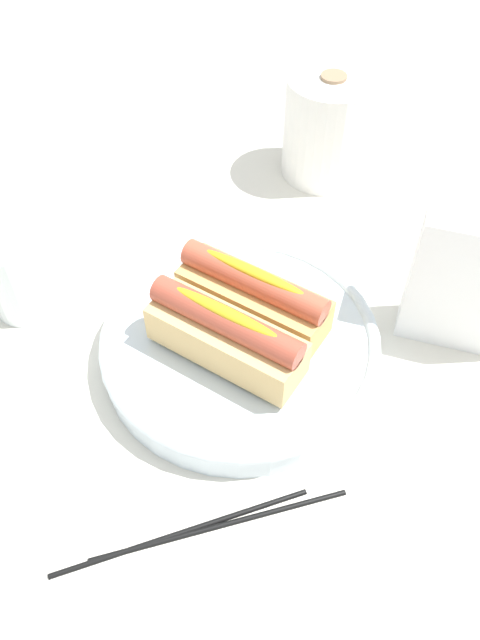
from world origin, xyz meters
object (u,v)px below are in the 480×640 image
serving_bowl (240,344)px  hotdog_front (226,335)px  water_glass (19,278)px  paper_towel_roll (328,127)px  napkin_box (469,282)px  chopstick_near (221,524)px  hotdog_back (253,295)px  chopstick_far (183,531)px

serving_bowl → hotdog_front: (-0.01, -0.03, 0.04)m
water_glass → paper_towel_roll: paper_towel_roll is taller
napkin_box → chopstick_near: 0.32m
hotdog_back → chopstick_far: (-0.02, -0.21, -0.06)m
hotdog_back → chopstick_far: 0.22m
hotdog_back → napkin_box: size_ratio=1.05×
hotdog_front → chopstick_far: bearing=-90.8°
water_glass → chopstick_far: 0.31m
serving_bowl → chopstick_near: (0.02, -0.18, -0.02)m
chopstick_near → chopstick_far: size_ratio=1.00×
water_glass → hotdog_front: bearing=-12.2°
napkin_box → chopstick_near: (-0.19, -0.25, -0.07)m
serving_bowl → napkin_box: (0.21, 0.07, 0.06)m
hotdog_back → chopstick_far: size_ratio=0.72×
paper_towel_roll → chopstick_far: paper_towel_roll is taller
serving_bowl → napkin_box: size_ratio=1.83×
hotdog_back → hotdog_front: bearing=-106.2°
chopstick_near → hotdog_back: bearing=66.5°
hotdog_front → water_glass: bearing=167.8°
serving_bowl → hotdog_front: size_ratio=1.73×
hotdog_front → hotdog_back: bearing=73.8°
hotdog_front → napkin_box: size_ratio=1.05×
serving_bowl → paper_towel_roll: paper_towel_roll is taller
serving_bowl → water_glass: water_glass is taller
hotdog_front → paper_towel_roll: size_ratio=1.18×
water_glass → napkin_box: (0.45, 0.05, 0.04)m
water_glass → napkin_box: bearing=6.5°
chopstick_far → chopstick_near: bearing=-8.7°
napkin_box → chopstick_near: napkin_box is taller
napkin_box → chopstick_near: bearing=-121.2°
serving_bowl → paper_towel_roll: (0.05, 0.32, 0.05)m
hotdog_back → napkin_box: bearing=13.3°
hotdog_back → chopstick_far: hotdog_back is taller
water_glass → paper_towel_roll: (0.28, 0.30, 0.03)m
chopstick_near → hotdog_front: bearing=73.4°
hotdog_back → chopstick_far: bearing=-94.7°
serving_bowl → hotdog_back: 0.05m
hotdog_back → chopstick_near: bearing=-86.5°
hotdog_back → napkin_box: 0.21m
serving_bowl → hotdog_back: (0.01, 0.03, 0.04)m
serving_bowl → hotdog_front: bearing=-106.2°
water_glass → chopstick_near: 0.33m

